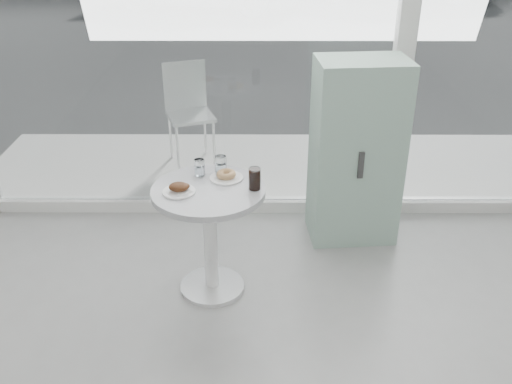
{
  "coord_description": "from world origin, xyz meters",
  "views": [
    {
      "loc": [
        -0.19,
        -1.26,
        2.4
      ],
      "look_at": [
        -0.2,
        1.7,
        0.85
      ],
      "focal_mm": 40.0,
      "sensor_mm": 36.0,
      "label": 1
    }
  ],
  "objects_px": {
    "plate_donut": "(226,176)",
    "cola_glass": "(255,179)",
    "plate_fritter": "(179,189)",
    "main_table": "(210,219)",
    "water_tumbler_a": "(200,168)",
    "patio_chair": "(189,107)",
    "water_tumbler_b": "(221,166)",
    "mint_cabinet": "(356,152)"
  },
  "relations": [
    {
      "from": "plate_donut",
      "to": "plate_fritter",
      "type": "bearing_deg",
      "value": -145.26
    },
    {
      "from": "plate_donut",
      "to": "water_tumbler_a",
      "type": "distance_m",
      "value": 0.19
    },
    {
      "from": "main_table",
      "to": "cola_glass",
      "type": "xyz_separation_m",
      "value": [
        0.29,
        -0.01,
        0.29
      ]
    },
    {
      "from": "main_table",
      "to": "water_tumbler_a",
      "type": "distance_m",
      "value": 0.34
    },
    {
      "from": "patio_chair",
      "to": "cola_glass",
      "type": "xyz_separation_m",
      "value": [
        0.65,
        -2.06,
        0.24
      ]
    },
    {
      "from": "main_table",
      "to": "patio_chair",
      "type": "bearing_deg",
      "value": 99.88
    },
    {
      "from": "mint_cabinet",
      "to": "cola_glass",
      "type": "bearing_deg",
      "value": -140.56
    },
    {
      "from": "main_table",
      "to": "water_tumbler_a",
      "type": "relative_size",
      "value": 6.96
    },
    {
      "from": "main_table",
      "to": "water_tumbler_b",
      "type": "relative_size",
      "value": 6.29
    },
    {
      "from": "main_table",
      "to": "plate_fritter",
      "type": "height_order",
      "value": "plate_fritter"
    },
    {
      "from": "patio_chair",
      "to": "water_tumbler_b",
      "type": "height_order",
      "value": "patio_chair"
    },
    {
      "from": "mint_cabinet",
      "to": "patio_chair",
      "type": "distance_m",
      "value": 1.93
    },
    {
      "from": "main_table",
      "to": "water_tumbler_b",
      "type": "height_order",
      "value": "water_tumbler_b"
    },
    {
      "from": "mint_cabinet",
      "to": "plate_donut",
      "type": "xyz_separation_m",
      "value": [
        -0.93,
        -0.59,
        0.09
      ]
    },
    {
      "from": "water_tumbler_a",
      "to": "cola_glass",
      "type": "bearing_deg",
      "value": -28.42
    },
    {
      "from": "patio_chair",
      "to": "cola_glass",
      "type": "relative_size",
      "value": 6.71
    },
    {
      "from": "water_tumbler_a",
      "to": "water_tumbler_b",
      "type": "distance_m",
      "value": 0.14
    },
    {
      "from": "plate_donut",
      "to": "cola_glass",
      "type": "height_order",
      "value": "cola_glass"
    },
    {
      "from": "cola_glass",
      "to": "plate_fritter",
      "type": "bearing_deg",
      "value": -173.98
    },
    {
      "from": "plate_fritter",
      "to": "plate_donut",
      "type": "distance_m",
      "value": 0.34
    },
    {
      "from": "water_tumbler_a",
      "to": "water_tumbler_b",
      "type": "relative_size",
      "value": 0.9
    },
    {
      "from": "plate_donut",
      "to": "water_tumbler_a",
      "type": "bearing_deg",
      "value": 163.96
    },
    {
      "from": "mint_cabinet",
      "to": "patio_chair",
      "type": "relative_size",
      "value": 1.46
    },
    {
      "from": "main_table",
      "to": "patio_chair",
      "type": "xyz_separation_m",
      "value": [
        -0.36,
        2.05,
        0.04
      ]
    },
    {
      "from": "patio_chair",
      "to": "plate_donut",
      "type": "height_order",
      "value": "patio_chair"
    },
    {
      "from": "patio_chair",
      "to": "water_tumbler_b",
      "type": "bearing_deg",
      "value": -95.74
    },
    {
      "from": "main_table",
      "to": "water_tumbler_b",
      "type": "distance_m",
      "value": 0.36
    },
    {
      "from": "mint_cabinet",
      "to": "cola_glass",
      "type": "height_order",
      "value": "mint_cabinet"
    },
    {
      "from": "plate_fritter",
      "to": "plate_donut",
      "type": "xyz_separation_m",
      "value": [
        0.28,
        0.19,
        -0.01
      ]
    },
    {
      "from": "main_table",
      "to": "mint_cabinet",
      "type": "height_order",
      "value": "mint_cabinet"
    },
    {
      "from": "plate_fritter",
      "to": "cola_glass",
      "type": "height_order",
      "value": "cola_glass"
    },
    {
      "from": "plate_fritter",
      "to": "water_tumbler_b",
      "type": "height_order",
      "value": "water_tumbler_b"
    },
    {
      "from": "patio_chair",
      "to": "plate_fritter",
      "type": "height_order",
      "value": "patio_chair"
    },
    {
      "from": "main_table",
      "to": "plate_fritter",
      "type": "bearing_deg",
      "value": -162.09
    },
    {
      "from": "mint_cabinet",
      "to": "patio_chair",
      "type": "xyz_separation_m",
      "value": [
        -1.4,
        1.32,
        -0.1
      ]
    },
    {
      "from": "plate_donut",
      "to": "water_tumbler_b",
      "type": "relative_size",
      "value": 1.77
    },
    {
      "from": "mint_cabinet",
      "to": "plate_fritter",
      "type": "distance_m",
      "value": 1.45
    },
    {
      "from": "plate_fritter",
      "to": "water_tumbler_b",
      "type": "relative_size",
      "value": 1.68
    },
    {
      "from": "plate_fritter",
      "to": "cola_glass",
      "type": "distance_m",
      "value": 0.47
    },
    {
      "from": "main_table",
      "to": "plate_donut",
      "type": "height_order",
      "value": "plate_donut"
    },
    {
      "from": "main_table",
      "to": "cola_glass",
      "type": "height_order",
      "value": "cola_glass"
    },
    {
      "from": "mint_cabinet",
      "to": "water_tumbler_a",
      "type": "xyz_separation_m",
      "value": [
        -1.11,
        -0.54,
        0.12
      ]
    }
  ]
}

